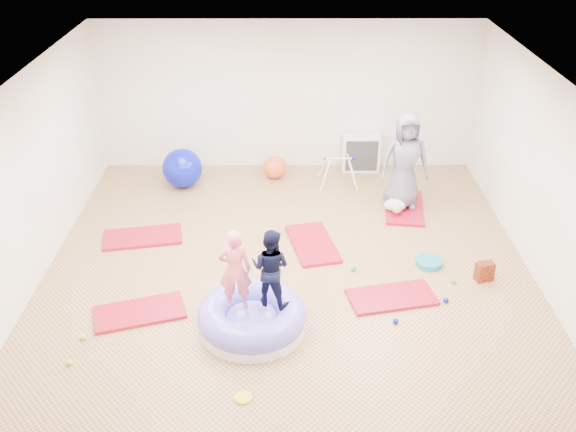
{
  "coord_description": "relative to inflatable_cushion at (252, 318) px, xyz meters",
  "views": [
    {
      "loc": [
        -0.03,
        -7.46,
        5.17
      ],
      "look_at": [
        0.0,
        0.3,
        0.9
      ],
      "focal_mm": 40.0,
      "sensor_mm": 36.0,
      "label": 1
    }
  ],
  "objects": [
    {
      "name": "infant",
      "position": [
        2.26,
        3.01,
        -0.0
      ],
      "size": [
        0.37,
        0.38,
        0.22
      ],
      "color": "silver",
      "rests_on": "gym_mat_rear_right"
    },
    {
      "name": "backpack",
      "position": [
        3.22,
        1.07,
        -0.03
      ],
      "size": [
        0.27,
        0.21,
        0.28
      ],
      "primitive_type": "cube",
      "rotation": [
        0.0,
        0.0,
        0.26
      ],
      "color": "#BC3912",
      "rests_on": "ground"
    },
    {
      "name": "inflatable_cushion",
      "position": [
        0.0,
        0.0,
        0.0
      ],
      "size": [
        1.38,
        1.38,
        0.43
      ],
      "rotation": [
        0.0,
        0.0,
        -0.05
      ],
      "color": "white",
      "rests_on": "ground"
    },
    {
      "name": "adult_caregiver",
      "position": [
        2.39,
        3.24,
        0.71
      ],
      "size": [
        0.85,
        0.59,
        1.65
      ],
      "primitive_type": "imported",
      "rotation": [
        0.0,
        0.0,
        0.09
      ],
      "color": "slate",
      "rests_on": "gym_mat_rear_right"
    },
    {
      "name": "infant_play_gym",
      "position": [
        1.38,
        4.17,
        0.19
      ],
      "size": [
        0.69,
        0.66,
        0.53
      ],
      "rotation": [
        0.0,
        0.0,
        -0.02
      ],
      "color": "white",
      "rests_on": "ground"
    },
    {
      "name": "gym_mat_mid_left",
      "position": [
        -1.83,
        2.23,
        -0.14
      ],
      "size": [
        1.3,
        0.82,
        0.05
      ],
      "primitive_type": "cube",
      "rotation": [
        0.0,
        0.0,
        0.19
      ],
      "color": "maroon",
      "rests_on": "ground"
    },
    {
      "name": "ball_pit_balls",
      "position": [
        0.68,
        0.32,
        -0.13
      ],
      "size": [
        4.98,
        2.06,
        0.08
      ],
      "color": "green",
      "rests_on": "ground"
    },
    {
      "name": "exercise_ball_blue",
      "position": [
        -1.44,
        4.1,
        0.19
      ],
      "size": [
        0.72,
        0.72,
        0.72
      ],
      "primitive_type": "sphere",
      "color": "#0812AC",
      "rests_on": "ground"
    },
    {
      "name": "gym_mat_rear_right",
      "position": [
        2.45,
        3.21,
        -0.14
      ],
      "size": [
        0.79,
        1.33,
        0.05
      ],
      "primitive_type": "cube",
      "rotation": [
        0.0,
        0.0,
        1.43
      ],
      "color": "maroon",
      "rests_on": "ground"
    },
    {
      "name": "yellow_toy",
      "position": [
        -0.05,
        -1.22,
        -0.15
      ],
      "size": [
        0.2,
        0.2,
        0.03
      ],
      "primitive_type": "cylinder",
      "color": "yellow",
      "rests_on": "ground"
    },
    {
      "name": "gym_mat_center_back",
      "position": [
        0.84,
        2.02,
        -0.14
      ],
      "size": [
        0.86,
        1.32,
        0.05
      ],
      "primitive_type": "cube",
      "rotation": [
        0.0,
        0.0,
        1.79
      ],
      "color": "maroon",
      "rests_on": "ground"
    },
    {
      "name": "gym_mat_front_left",
      "position": [
        -1.49,
        0.31,
        -0.14
      ],
      "size": [
        1.28,
        0.9,
        0.05
      ],
      "primitive_type": "cube",
      "rotation": [
        0.0,
        0.0,
        0.31
      ],
      "color": "maroon",
      "rests_on": "ground"
    },
    {
      "name": "exercise_ball_orange",
      "position": [
        0.22,
        4.45,
        0.05
      ],
      "size": [
        0.44,
        0.44,
        0.44
      ],
      "primitive_type": "sphere",
      "color": "#D85026",
      "rests_on": "ground"
    },
    {
      "name": "gym_mat_right",
      "position": [
        1.86,
        0.63,
        -0.14
      ],
      "size": [
        1.26,
        0.81,
        0.05
      ],
      "primitive_type": "cube",
      "rotation": [
        0.0,
        0.0,
        0.21
      ],
      "color": "maroon",
      "rests_on": "ground"
    },
    {
      "name": "room",
      "position": [
        0.46,
        1.02,
        1.23
      ],
      "size": [
        7.01,
        8.01,
        2.81
      ],
      "color": "tan",
      "rests_on": "ground"
    },
    {
      "name": "balance_disc",
      "position": [
        2.53,
        1.46,
        -0.12
      ],
      "size": [
        0.39,
        0.39,
        0.09
      ],
      "primitive_type": "cylinder",
      "color": "teal",
      "rests_on": "ground"
    },
    {
      "name": "child_navy",
      "position": [
        0.24,
        0.08,
        0.75
      ],
      "size": [
        0.61,
        0.55,
        1.04
      ],
      "primitive_type": "imported",
      "rotation": [
        0.0,
        0.0,
        2.77
      ],
      "color": "black",
      "rests_on": "inflatable_cushion"
    },
    {
      "name": "cube_shelf",
      "position": [
        1.86,
        4.82,
        0.18
      ],
      "size": [
        0.7,
        0.35,
        0.7
      ],
      "color": "white",
      "rests_on": "ground"
    },
    {
      "name": "child_pink",
      "position": [
        -0.19,
        -0.0,
        0.78
      ],
      "size": [
        0.4,
        0.27,
        1.09
      ],
      "primitive_type": "imported",
      "rotation": [
        0.0,
        0.0,
        3.16
      ],
      "color": "#F1626C",
      "rests_on": "inflatable_cushion"
    }
  ]
}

